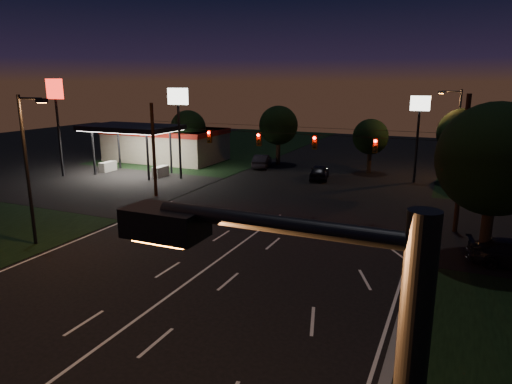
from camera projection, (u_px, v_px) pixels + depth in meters
The scene contains 20 objects.
ground at pixel (175, 291), 21.70m from camera, with size 140.00×140.00×0.00m, color black.
cross_street_left at pixel (94, 185), 43.81m from camera, with size 20.00×16.00×0.02m, color black.
center_line at pixel (81, 359), 16.37m from camera, with size 0.14×40.00×0.01m, color silver.
stop_bar at pixel (309, 230), 30.73m from camera, with size 12.00×0.50×0.01m, color silver.
utility_pole_right at pixel (455, 232), 30.28m from camera, with size 0.30×0.30×9.00m, color black.
utility_pole_left at pixel (156, 196), 39.76m from camera, with size 0.28×0.28×8.00m, color black.
signal_span at pixel (286, 140), 33.69m from camera, with size 24.00×0.40×1.56m.
gas_station at pixel (164, 142), 56.75m from camera, with size 14.20×16.10×5.25m.
pole_sign_left_near at pixel (178, 110), 45.12m from camera, with size 2.20×0.30×9.10m.
pole_sign_left_far at pixel (56, 103), 46.16m from camera, with size 2.00×0.30×10.00m.
pole_sign_right at pixel (419, 119), 43.71m from camera, with size 1.80×0.30×8.40m.
street_light_left at pixel (29, 160), 26.68m from camera, with size 2.20×0.35×9.00m.
street_light_right_far at pixel (455, 129), 44.44m from camera, with size 2.20×0.35×9.00m.
tree_right_near at pixel (495, 160), 24.05m from camera, with size 6.00×6.00×8.76m.
tree_far_a at pixel (189, 128), 54.54m from camera, with size 4.20×4.20×6.42m.
tree_far_b at pixel (279, 126), 54.07m from camera, with size 4.60×4.60×6.98m.
tree_far_c at pixel (371, 137), 48.99m from camera, with size 3.80×3.80×5.86m.
tree_far_d at pixel (463, 134), 43.46m from camera, with size 4.80×4.80×7.30m.
car_oncoming_a at pixel (319, 172), 46.43m from camera, with size 1.79×4.45×1.52m, color black.
car_oncoming_b at pixel (262, 161), 52.77m from camera, with size 1.60×4.59×1.51m, color black.
Camera 1 is at (11.63, -16.69, 9.72)m, focal length 32.00 mm.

